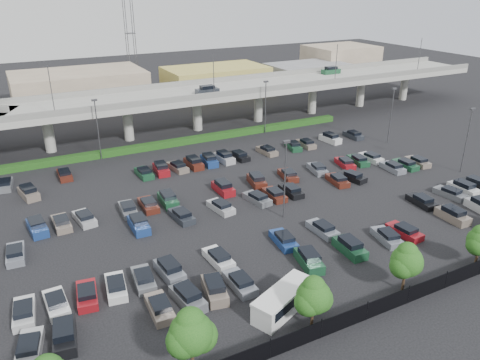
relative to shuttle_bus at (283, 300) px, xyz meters
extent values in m
plane|color=black|center=(9.90, 23.49, -1.21)|extent=(280.00, 280.00, 0.00)
cube|color=gray|center=(9.90, 55.49, 6.04)|extent=(150.00, 13.00, 1.10)
cube|color=slate|center=(9.90, 49.24, 7.09)|extent=(150.00, 0.50, 1.00)
cube|color=slate|center=(9.90, 61.74, 7.09)|extent=(150.00, 0.50, 1.00)
cylinder|color=gray|center=(-13.10, 55.49, 2.14)|extent=(1.80, 1.80, 6.70)
cube|color=slate|center=(-13.10, 55.49, 5.29)|extent=(2.60, 9.75, 0.50)
cylinder|color=gray|center=(0.90, 55.49, 2.14)|extent=(1.80, 1.80, 6.70)
cube|color=slate|center=(0.90, 55.49, 5.29)|extent=(2.60, 9.75, 0.50)
cylinder|color=gray|center=(14.90, 55.49, 2.14)|extent=(1.80, 1.80, 6.70)
cube|color=slate|center=(14.90, 55.49, 5.29)|extent=(2.60, 9.75, 0.50)
cylinder|color=gray|center=(28.90, 55.49, 2.14)|extent=(1.80, 1.80, 6.70)
cube|color=slate|center=(28.90, 55.49, 5.29)|extent=(2.60, 9.75, 0.50)
cylinder|color=gray|center=(42.90, 55.49, 2.14)|extent=(1.80, 1.80, 6.70)
cube|color=slate|center=(42.90, 55.49, 5.29)|extent=(2.60, 9.75, 0.50)
cylinder|color=gray|center=(56.90, 55.49, 2.14)|extent=(1.80, 1.80, 6.70)
cube|color=slate|center=(56.90, 55.49, 5.29)|extent=(2.60, 9.75, 0.50)
cylinder|color=gray|center=(70.90, 55.49, 2.14)|extent=(1.80, 1.80, 6.70)
cube|color=slate|center=(70.90, 55.49, 5.29)|extent=(2.60, 9.75, 0.50)
cube|color=#262B32|center=(15.90, 52.49, 7.11)|extent=(4.40, 1.82, 1.05)
cube|color=black|center=(15.90, 52.49, 7.93)|extent=(2.60, 1.60, 0.65)
cube|color=#1A492C|center=(49.90, 58.49, 7.11)|extent=(4.40, 1.82, 1.05)
cube|color=black|center=(49.90, 58.49, 7.93)|extent=(2.60, 1.60, 0.65)
cylinder|color=#434348|center=(-12.10, 49.39, 10.59)|extent=(0.14, 0.14, 8.00)
cylinder|color=#434348|center=(15.90, 49.39, 10.59)|extent=(0.14, 0.14, 8.00)
cylinder|color=#434348|center=(43.90, 49.39, 10.59)|extent=(0.14, 0.14, 8.00)
cylinder|color=#434348|center=(67.90, 49.39, 10.59)|extent=(0.14, 0.14, 8.00)
cube|color=#163E12|center=(9.90, 48.49, -0.66)|extent=(66.00, 1.60, 1.10)
cube|color=black|center=(9.90, -4.51, -0.31)|extent=(70.00, 0.06, 1.80)
cylinder|color=black|center=(-4.10, -4.51, -0.21)|extent=(0.10, 0.10, 2.00)
cylinder|color=black|center=(0.90, -4.51, -0.21)|extent=(0.10, 0.10, 2.00)
cylinder|color=black|center=(5.90, -4.51, -0.21)|extent=(0.10, 0.10, 2.00)
cylinder|color=black|center=(10.90, -4.51, -0.21)|extent=(0.10, 0.10, 2.00)
cylinder|color=black|center=(15.90, -4.51, -0.21)|extent=(0.10, 0.10, 2.00)
cylinder|color=black|center=(20.90, -4.51, -0.21)|extent=(0.10, 0.10, 2.00)
sphere|color=#164612|center=(-10.10, -2.96, 2.54)|extent=(3.39, 3.39, 3.39)
sphere|color=#164612|center=(-9.31, -2.86, 1.94)|extent=(2.67, 2.67, 2.67)
sphere|color=#164612|center=(-10.77, -3.04, 2.18)|extent=(2.67, 2.67, 2.67)
sphere|color=#164612|center=(-10.06, -2.84, 3.51)|extent=(2.30, 2.30, 2.30)
cylinder|color=#332316|center=(0.90, -3.18, -0.24)|extent=(0.26, 0.26, 1.96)
sphere|color=#164612|center=(0.90, -3.18, 2.15)|extent=(3.04, 3.04, 3.04)
sphere|color=#164612|center=(1.61, -3.08, 1.61)|extent=(2.39, 2.39, 2.39)
sphere|color=#164612|center=(0.30, -3.26, 1.83)|extent=(2.39, 2.39, 2.39)
sphere|color=#164612|center=(0.94, -3.06, 3.02)|extent=(2.06, 2.06, 2.06)
cylinder|color=#332316|center=(11.90, -2.89, -0.23)|extent=(0.26, 0.26, 1.97)
sphere|color=#164612|center=(11.90, -2.89, 2.18)|extent=(3.07, 3.07, 3.07)
sphere|color=#164612|center=(12.61, -2.79, 1.63)|extent=(2.41, 2.41, 2.41)
sphere|color=#164612|center=(11.30, -2.97, 1.85)|extent=(2.41, 2.41, 2.41)
sphere|color=#164612|center=(11.94, -2.77, 3.06)|extent=(2.08, 2.08, 2.08)
cylinder|color=#332316|center=(21.90, -3.32, -0.32)|extent=(0.26, 0.26, 1.80)
sphere|color=#164612|center=(21.90, -3.32, 1.88)|extent=(2.79, 2.79, 2.79)
sphere|color=#164612|center=(21.35, -3.40, 1.58)|extent=(2.19, 2.19, 2.19)
cube|color=white|center=(0.00, 0.00, -0.22)|extent=(7.18, 4.80, 1.99)
cube|color=black|center=(0.00, 0.00, 0.26)|extent=(6.33, 4.47, 0.90)
cube|color=white|center=(0.00, 0.00, 0.90)|extent=(7.31, 4.92, 0.24)
cube|color=#A9A9AD|center=(-21.10, 4.99, -0.80)|extent=(2.73, 4.69, 0.82)
cube|color=black|center=(-21.10, 4.80, -0.17)|extent=(2.06, 2.59, 0.50)
cube|color=black|center=(-18.35, 4.99, -0.69)|extent=(2.40, 4.61, 1.05)
cube|color=black|center=(-18.35, 4.99, 0.13)|extent=(1.94, 2.79, 0.65)
cube|color=#796B5F|center=(-10.10, 4.99, -0.80)|extent=(2.00, 4.47, 0.82)
cube|color=black|center=(-10.10, 4.79, -0.17)|extent=(1.69, 2.36, 0.50)
cube|color=slate|center=(-7.35, 4.99, -0.69)|extent=(2.40, 4.61, 1.05)
cube|color=black|center=(-7.35, 4.99, 0.13)|extent=(1.94, 2.79, 0.65)
cube|color=#796B5F|center=(-4.60, 4.99, -0.69)|extent=(2.64, 4.67, 1.05)
cube|color=black|center=(-4.60, 4.99, 0.13)|extent=(2.07, 2.86, 0.65)
cube|color=slate|center=(-1.85, 4.99, -0.80)|extent=(1.88, 4.42, 0.82)
cube|color=black|center=(-1.85, 4.79, -0.17)|extent=(1.63, 2.32, 0.50)
cube|color=#1A492C|center=(6.40, 4.99, -0.69)|extent=(2.67, 4.68, 1.05)
cube|color=black|center=(6.40, 4.99, 0.13)|extent=(2.10, 2.87, 0.65)
cube|color=#1A492C|center=(11.90, 4.99, -0.69)|extent=(2.10, 4.51, 1.05)
cube|color=black|center=(11.90, 4.99, 0.13)|extent=(1.76, 2.70, 0.65)
cube|color=slate|center=(17.40, 4.99, -0.80)|extent=(2.62, 4.66, 0.82)
cube|color=black|center=(17.40, 4.80, -0.17)|extent=(2.01, 2.56, 0.50)
cube|color=maroon|center=(20.15, 4.99, -0.80)|extent=(2.14, 4.52, 0.82)
cube|color=black|center=(20.15, 4.79, -0.17)|extent=(1.77, 2.41, 0.50)
cube|color=#796B5F|center=(28.40, 4.99, -0.69)|extent=(2.02, 4.48, 1.05)
cube|color=black|center=(28.40, 4.99, 0.13)|extent=(1.72, 2.67, 0.65)
cube|color=silver|center=(-21.10, 9.99, -0.80)|extent=(2.24, 4.56, 0.82)
cube|color=black|center=(-21.10, 9.79, -0.17)|extent=(1.82, 2.45, 0.50)
cube|color=white|center=(-18.35, 9.99, -0.80)|extent=(2.03, 4.48, 0.82)
cube|color=black|center=(-18.35, 9.79, -0.17)|extent=(1.71, 2.38, 0.50)
cube|color=maroon|center=(-15.60, 9.99, -0.80)|extent=(2.41, 4.61, 0.82)
cube|color=black|center=(-15.60, 9.79, -0.17)|extent=(1.90, 2.50, 0.50)
cube|color=white|center=(-12.85, 9.99, -0.80)|extent=(2.41, 4.61, 0.82)
cube|color=black|center=(-12.85, 9.79, -0.17)|extent=(1.90, 2.50, 0.50)
cube|color=slate|center=(-10.10, 9.99, -0.80)|extent=(2.22, 4.55, 0.82)
cube|color=black|center=(-10.10, 9.79, -0.17)|extent=(1.81, 2.44, 0.50)
cube|color=slate|center=(-7.35, 9.99, -0.69)|extent=(2.18, 4.54, 1.05)
cube|color=black|center=(-7.35, 9.99, 0.13)|extent=(1.81, 2.73, 0.65)
cube|color=white|center=(-1.85, 9.99, -0.80)|extent=(2.09, 4.50, 0.82)
cube|color=black|center=(-1.85, 9.79, -0.17)|extent=(1.74, 2.40, 0.50)
cube|color=navy|center=(6.40, 9.99, -0.80)|extent=(2.33, 4.59, 0.82)
cube|color=black|center=(6.40, 9.79, -0.17)|extent=(1.86, 2.47, 0.50)
cube|color=slate|center=(11.90, 9.99, -0.80)|extent=(1.97, 4.46, 0.82)
cube|color=black|center=(11.90, 9.79, -0.17)|extent=(1.68, 2.35, 0.50)
cube|color=black|center=(28.40, 9.99, -0.80)|extent=(2.25, 4.56, 0.82)
cube|color=black|center=(28.40, 9.79, -0.17)|extent=(1.82, 2.45, 0.50)
cube|color=slate|center=(33.90, 9.99, -0.80)|extent=(2.33, 4.59, 0.82)
cube|color=black|center=(33.90, 9.79, -0.17)|extent=(1.86, 2.47, 0.50)
cube|color=white|center=(36.65, 9.99, -0.69)|extent=(1.84, 4.41, 1.05)
cube|color=black|center=(36.65, 9.99, 0.13)|extent=(1.61, 2.61, 0.65)
cube|color=black|center=(39.40, 9.99, -0.69)|extent=(2.07, 4.50, 1.05)
cube|color=black|center=(39.40, 9.99, 0.13)|extent=(1.75, 2.69, 0.65)
cube|color=slate|center=(-21.10, 20.99, -0.80)|extent=(2.14, 4.52, 0.82)
cube|color=black|center=(-21.10, 20.79, -0.17)|extent=(1.76, 2.41, 0.50)
cube|color=navy|center=(-7.35, 20.99, -0.69)|extent=(1.89, 4.43, 1.05)
cube|color=black|center=(-7.35, 20.99, 0.13)|extent=(1.64, 2.62, 0.65)
cube|color=#262B32|center=(-1.85, 20.99, -0.80)|extent=(2.27, 4.57, 0.82)
cube|color=black|center=(-1.85, 20.79, -0.17)|extent=(1.83, 2.46, 0.50)
cube|color=#A9A9AD|center=(3.65, 20.99, -0.80)|extent=(2.45, 4.62, 0.82)
cube|color=black|center=(3.65, 20.79, -0.17)|extent=(1.92, 2.51, 0.50)
cube|color=slate|center=(9.15, 20.99, -0.80)|extent=(2.53, 4.64, 0.82)
cube|color=black|center=(9.15, 20.79, -0.17)|extent=(1.96, 2.53, 0.50)
cube|color=#521F15|center=(11.90, 20.99, -0.80)|extent=(1.98, 4.46, 0.82)
cube|color=black|center=(11.90, 20.79, -0.17)|extent=(1.68, 2.36, 0.50)
cube|color=black|center=(14.65, 20.99, -0.80)|extent=(2.00, 4.47, 0.82)
cube|color=black|center=(14.65, 20.79, -0.17)|extent=(1.70, 2.36, 0.50)
cube|color=#521F15|center=(22.90, 20.99, -0.80)|extent=(2.47, 4.63, 0.82)
cube|color=black|center=(22.90, 20.79, -0.17)|extent=(1.93, 2.52, 0.50)
cube|color=black|center=(25.65, 20.99, -0.80)|extent=(2.70, 4.68, 0.82)
cube|color=black|center=(25.65, 20.80, -0.17)|extent=(2.05, 2.59, 0.50)
cube|color=slate|center=(33.90, 20.99, -0.80)|extent=(2.10, 4.51, 0.82)
cube|color=black|center=(33.90, 20.79, -0.17)|extent=(1.74, 2.40, 0.50)
cube|color=#1A492C|center=(36.65, 20.99, -0.80)|extent=(1.83, 4.40, 0.82)
cube|color=black|center=(36.65, 20.79, -0.17)|extent=(1.61, 2.30, 0.50)
cube|color=#796B5F|center=(39.40, 20.99, -0.80)|extent=(2.16, 4.53, 0.82)
cube|color=black|center=(39.40, 20.79, -0.17)|extent=(1.78, 2.42, 0.50)
cube|color=navy|center=(-18.35, 25.99, -0.69)|extent=(2.26, 4.56, 1.05)
cube|color=black|center=(-18.35, 25.99, 0.13)|extent=(1.86, 2.75, 0.65)
cube|color=#796B5F|center=(-15.60, 25.99, -0.80)|extent=(1.98, 4.46, 0.82)
cube|color=black|center=(-15.60, 25.79, -0.17)|extent=(1.68, 2.36, 0.50)
cube|color=#A9A9AD|center=(-12.85, 25.99, -0.80)|extent=(2.43, 4.61, 0.82)
cube|color=black|center=(-12.85, 25.79, -0.17)|extent=(1.91, 2.50, 0.50)
cube|color=slate|center=(-7.35, 25.99, -0.80)|extent=(2.10, 4.51, 0.82)
cube|color=black|center=(-7.35, 25.79, -0.17)|extent=(1.75, 2.40, 0.50)
cube|color=#521F15|center=(-4.60, 25.99, -0.80)|extent=(1.87, 4.42, 0.82)
cube|color=black|center=(-4.60, 25.79, -0.17)|extent=(1.63, 2.32, 0.50)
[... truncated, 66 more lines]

